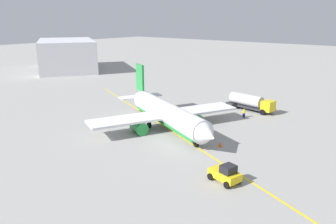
{
  "coord_description": "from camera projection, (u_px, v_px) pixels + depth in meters",
  "views": [
    {
      "loc": [
        34.27,
        -42.01,
        18.32
      ],
      "look_at": [
        0.0,
        0.0,
        3.0
      ],
      "focal_mm": 36.03,
      "sensor_mm": 36.0,
      "label": 1
    }
  ],
  "objects": [
    {
      "name": "ground_plane",
      "position": [
        168.0,
        129.0,
        57.15
      ],
      "size": [
        400.0,
        400.0,
        0.0
      ],
      "primitive_type": "plane",
      "color": "#9E9B96"
    },
    {
      "name": "airplane",
      "position": [
        167.0,
        114.0,
        56.88
      ],
      "size": [
        27.39,
        26.06,
        9.52
      ],
      "color": "white",
      "rests_on": "ground"
    },
    {
      "name": "fuel_tanker",
      "position": [
        250.0,
        102.0,
        68.29
      ],
      "size": [
        10.63,
        3.97,
        3.15
      ],
      "color": "#2D2D33",
      "rests_on": "ground"
    },
    {
      "name": "pushback_tug",
      "position": [
        226.0,
        174.0,
        38.59
      ],
      "size": [
        3.97,
        3.04,
        2.2
      ],
      "color": "yellow",
      "rests_on": "ground"
    },
    {
      "name": "refueling_worker",
      "position": [
        244.0,
        113.0,
        63.55
      ],
      "size": [
        0.63,
        0.61,
        1.71
      ],
      "color": "navy",
      "rests_on": "ground"
    },
    {
      "name": "safety_cone_nose",
      "position": [
        220.0,
        144.0,
        49.29
      ],
      "size": [
        0.65,
        0.65,
        0.73
      ],
      "primitive_type": "cone",
      "color": "#F2590F",
      "rests_on": "ground"
    },
    {
      "name": "distant_hangar",
      "position": [
        67.0,
        55.0,
        120.14
      ],
      "size": [
        35.19,
        31.74,
        10.55
      ],
      "color": "silver",
      "rests_on": "ground"
    },
    {
      "name": "taxi_line_marking",
      "position": [
        168.0,
        129.0,
        57.15
      ],
      "size": [
        68.34,
        30.76,
        0.01
      ],
      "primitive_type": "cube",
      "rotation": [
        0.0,
        0.0,
        -0.42
      ],
      "color": "yellow",
      "rests_on": "ground"
    }
  ]
}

